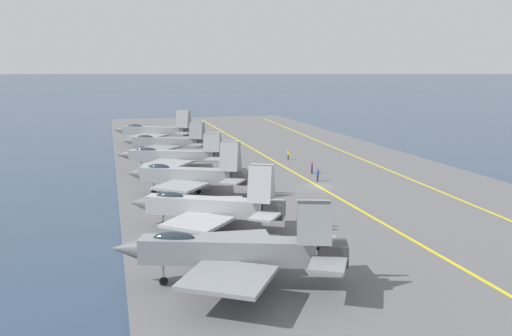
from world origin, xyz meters
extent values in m
plane|color=#2D425B|center=(0.00, 0.00, 0.00)|extent=(2000.00, 2000.00, 0.00)
cube|color=slate|center=(0.00, 0.00, 0.20)|extent=(196.19, 50.03, 0.40)
cube|color=yellow|center=(0.00, -13.76, 0.40)|extent=(176.37, 9.25, 0.01)
cube|color=yellow|center=(0.00, 0.00, 0.40)|extent=(176.57, 0.36, 0.01)
cube|color=gray|center=(-28.32, 18.12, 3.07)|extent=(5.56, 12.14, 1.74)
cone|color=#5B5E60|center=(-26.05, 24.85, 3.07)|extent=(2.30, 2.72, 1.65)
cube|color=#38383A|center=(-30.66, 11.23, 3.07)|extent=(2.53, 2.52, 1.47)
ellipsoid|color=#232D38|center=(-27.13, 21.64, 3.89)|extent=(1.86, 3.12, 0.95)
cube|color=gray|center=(-31.73, 18.84, 2.50)|extent=(7.22, 7.25, 0.28)
cube|color=gray|center=(-25.18, 16.62, 2.50)|extent=(5.60, 5.70, 0.28)
cube|color=gray|center=(-31.09, 12.78, 5.30)|extent=(1.55, 2.47, 2.71)
cube|color=gray|center=(-29.37, 12.19, 5.30)|extent=(1.55, 2.47, 2.71)
cube|color=gray|center=(-32.64, 12.43, 3.07)|extent=(3.57, 3.37, 0.20)
cube|color=gray|center=(-28.35, 10.98, 3.07)|extent=(3.12, 2.71, 0.20)
cylinder|color=#B2B2B7|center=(-26.87, 22.43, 1.30)|extent=(0.16, 0.16, 1.80)
cylinder|color=black|center=(-26.87, 22.43, 0.70)|extent=(0.40, 0.64, 0.60)
cylinder|color=#B2B2B7|center=(-29.87, 17.34, 1.30)|extent=(0.16, 0.16, 1.80)
cylinder|color=black|center=(-29.87, 17.34, 0.70)|extent=(0.40, 0.64, 0.60)
cylinder|color=#B2B2B7|center=(-27.57, 16.56, 1.30)|extent=(0.16, 0.16, 1.80)
cylinder|color=black|center=(-27.57, 16.56, 0.70)|extent=(0.40, 0.64, 0.60)
cube|color=#A8AAAF|center=(-14.64, 17.34, 2.69)|extent=(6.59, 10.72, 1.67)
cone|color=#5B5E60|center=(-11.68, 23.13, 2.69)|extent=(2.38, 2.61, 1.59)
cube|color=#38383A|center=(-17.67, 11.42, 2.69)|extent=(2.54, 2.49, 1.42)
ellipsoid|color=#232D38|center=(-13.10, 20.37, 3.49)|extent=(2.06, 2.84, 0.92)
cube|color=#A8AAAF|center=(-17.81, 18.53, 2.15)|extent=(6.98, 6.96, 0.28)
cube|color=#A8AAAF|center=(-11.83, 15.47, 2.15)|extent=(6.01, 5.85, 0.28)
cube|color=#A8AAAF|center=(-17.91, 12.89, 5.21)|extent=(1.86, 2.34, 3.31)
cube|color=#A8AAAF|center=(-16.34, 12.09, 5.21)|extent=(1.86, 2.34, 3.31)
cube|color=#A8AAAF|center=(-19.46, 12.84, 2.69)|extent=(3.51, 3.38, 0.20)
cube|color=#A8AAAF|center=(-15.48, 10.80, 2.69)|extent=(3.30, 2.85, 0.20)
cylinder|color=#B2B2B7|center=(-12.75, 21.04, 1.13)|extent=(0.16, 0.16, 1.46)
cylinder|color=black|center=(-12.75, 21.04, 0.70)|extent=(0.47, 0.63, 0.60)
cylinder|color=#B2B2B7|center=(-16.20, 16.86, 1.13)|extent=(0.16, 0.16, 1.46)
cylinder|color=black|center=(-16.20, 16.86, 0.70)|extent=(0.47, 0.63, 0.60)
cylinder|color=#B2B2B7|center=(-14.12, 15.80, 1.13)|extent=(0.16, 0.16, 1.46)
cylinder|color=black|center=(-14.12, 15.80, 0.70)|extent=(0.47, 0.63, 0.60)
cube|color=#93999E|center=(-0.60, 17.09, 2.89)|extent=(6.39, 10.76, 1.72)
cone|color=#5B5E60|center=(2.21, 22.90, 2.89)|extent=(2.39, 2.61, 1.64)
cube|color=#38383A|center=(-3.48, 11.13, 2.89)|extent=(2.57, 2.48, 1.46)
ellipsoid|color=#232D38|center=(0.87, 20.13, 3.71)|extent=(2.03, 2.85, 0.95)
cube|color=#93999E|center=(-3.79, 18.21, 2.33)|extent=(6.91, 6.88, 0.28)
cube|color=#93999E|center=(2.25, 15.29, 2.33)|extent=(5.86, 5.72, 0.28)
cube|color=#93999E|center=(-3.77, 12.61, 5.42)|extent=(1.82, 2.33, 3.29)
cube|color=#93999E|center=(-2.14, 11.82, 5.42)|extent=(1.82, 2.33, 3.29)
cube|color=#93999E|center=(-5.32, 12.52, 2.89)|extent=(3.50, 3.34, 0.20)
cube|color=#93999E|center=(-1.25, 10.56, 2.89)|extent=(3.27, 2.79, 0.20)
cylinder|color=#B2B2B7|center=(1.19, 20.81, 1.21)|extent=(0.16, 0.16, 1.63)
cylinder|color=black|center=(1.19, 20.81, 0.70)|extent=(0.46, 0.64, 0.60)
cylinder|color=#B2B2B7|center=(-2.18, 16.60, 1.21)|extent=(0.16, 0.16, 1.63)
cylinder|color=black|center=(-2.18, 16.60, 0.70)|extent=(0.46, 0.64, 0.60)
cylinder|color=#B2B2B7|center=(-0.01, 15.55, 1.21)|extent=(0.16, 0.16, 1.63)
cylinder|color=black|center=(-0.01, 15.55, 0.70)|extent=(0.46, 0.64, 0.60)
cube|color=#93999E|center=(13.89, 17.15, 2.93)|extent=(5.92, 12.02, 1.52)
cone|color=#5B5E60|center=(16.51, 23.81, 2.93)|extent=(2.20, 2.70, 1.44)
cube|color=#38383A|center=(11.21, 10.33, 2.93)|extent=(2.36, 2.50, 1.29)
ellipsoid|color=#232D38|center=(15.26, 20.63, 3.66)|extent=(1.87, 3.09, 0.84)
cube|color=#93999E|center=(10.27, 18.13, 2.44)|extent=(7.94, 7.79, 0.28)
cube|color=#93999E|center=(17.22, 15.39, 2.44)|extent=(6.59, 6.05, 0.28)
cube|color=#93999E|center=(10.96, 11.86, 5.01)|extent=(1.62, 2.47, 2.60)
cube|color=#93999E|center=(12.44, 11.28, 5.01)|extent=(1.62, 2.47, 2.60)
cube|color=#93999E|center=(9.39, 11.59, 2.93)|extent=(3.60, 3.45, 0.20)
cube|color=#93999E|center=(13.41, 10.01, 2.93)|extent=(3.21, 2.84, 0.20)
cylinder|color=#B2B2B7|center=(15.57, 21.41, 1.29)|extent=(0.16, 0.16, 1.77)
cylinder|color=black|center=(15.57, 21.41, 0.70)|extent=(0.42, 0.64, 0.60)
cylinder|color=#B2B2B7|center=(12.45, 16.38, 1.29)|extent=(0.16, 0.16, 1.77)
cylinder|color=black|center=(12.45, 16.38, 0.70)|extent=(0.42, 0.64, 0.60)
cylinder|color=#B2B2B7|center=(14.43, 15.60, 1.29)|extent=(0.16, 0.16, 1.77)
cylinder|color=black|center=(14.43, 15.60, 0.70)|extent=(0.42, 0.64, 0.60)
cube|color=gray|center=(29.28, 16.49, 2.81)|extent=(6.66, 11.22, 1.51)
cone|color=#5B5E60|center=(32.37, 22.61, 2.81)|extent=(2.28, 2.64, 1.43)
cube|color=#38383A|center=(26.12, 10.22, 2.81)|extent=(2.41, 2.49, 1.28)
ellipsoid|color=#232D38|center=(30.89, 19.69, 3.52)|extent=(2.03, 2.94, 0.83)
cube|color=gray|center=(26.12, 17.63, 2.32)|extent=(7.25, 7.24, 0.28)
cube|color=gray|center=(32.08, 14.63, 2.32)|extent=(6.17, 6.12, 0.28)
cube|color=gray|center=(25.99, 11.71, 4.97)|extent=(1.79, 2.39, 2.79)
cube|color=gray|center=(27.40, 11.00, 4.97)|extent=(1.79, 2.39, 2.79)
cube|color=gray|center=(24.41, 11.62, 2.81)|extent=(3.58, 3.47, 0.20)
cube|color=gray|center=(28.26, 9.68, 2.81)|extent=(3.32, 2.95, 0.20)
cylinder|color=#B2B2B7|center=(31.25, 20.41, 1.23)|extent=(0.16, 0.16, 1.65)
cylinder|color=black|center=(31.25, 20.41, 0.70)|extent=(0.47, 0.63, 0.60)
cylinder|color=#B2B2B7|center=(27.80, 15.89, 1.23)|extent=(0.16, 0.16, 1.65)
cylinder|color=black|center=(27.80, 15.89, 0.70)|extent=(0.47, 0.63, 0.60)
cylinder|color=#B2B2B7|center=(29.68, 14.94, 1.23)|extent=(0.16, 0.16, 1.65)
cylinder|color=black|center=(29.68, 14.94, 0.70)|extent=(0.47, 0.63, 0.60)
cube|color=gray|center=(44.52, 17.17, 2.98)|extent=(7.41, 12.19, 1.66)
cone|color=#5B5E60|center=(47.97, 23.81, 2.98)|extent=(2.52, 2.89, 1.58)
cube|color=#38383A|center=(40.99, 10.38, 2.98)|extent=(2.66, 2.73, 1.41)
ellipsoid|color=#232D38|center=(46.33, 20.65, 3.77)|extent=(2.26, 3.20, 0.91)
cube|color=gray|center=(41.17, 18.42, 2.44)|extent=(7.76, 7.77, 0.28)
cube|color=gray|center=(47.47, 15.15, 2.44)|extent=(6.59, 6.68, 0.28)
cube|color=gray|center=(40.86, 12.02, 5.50)|extent=(2.02, 2.63, 3.33)
cube|color=gray|center=(42.41, 11.21, 5.50)|extent=(2.02, 2.63, 3.33)
cube|color=gray|center=(39.25, 11.87, 2.98)|extent=(3.70, 3.64, 0.20)
cube|color=gray|center=(43.21, 9.81, 2.98)|extent=(3.40, 3.16, 0.20)
cylinder|color=#B2B2B7|center=(46.73, 21.42, 1.27)|extent=(0.16, 0.16, 1.75)
cylinder|color=black|center=(46.73, 21.42, 0.70)|extent=(0.47, 0.63, 0.60)
cylinder|color=#B2B2B7|center=(42.89, 16.55, 1.27)|extent=(0.16, 0.16, 1.75)
cylinder|color=black|center=(42.89, 16.55, 0.70)|extent=(0.47, 0.63, 0.60)
cylinder|color=#B2B2B7|center=(44.95, 15.48, 1.27)|extent=(0.16, 0.16, 1.75)
cylinder|color=black|center=(44.95, 15.48, 0.70)|extent=(0.47, 0.63, 0.60)
cylinder|color=#383328|center=(19.84, -2.54, 0.82)|extent=(0.24, 0.24, 0.84)
cube|color=yellow|center=(19.84, -2.54, 1.53)|extent=(0.40, 0.45, 0.57)
sphere|color=tan|center=(19.84, -2.54, 1.94)|extent=(0.22, 0.22, 0.22)
sphere|color=yellow|center=(19.84, -2.54, 2.00)|extent=(0.24, 0.24, 0.24)
cylinder|color=#232328|center=(2.92, -1.01, 0.83)|extent=(0.24, 0.24, 0.87)
cube|color=#284CB2|center=(2.92, -1.01, 1.57)|extent=(0.39, 0.28, 0.60)
sphere|color=tan|center=(2.92, -1.01, 2.00)|extent=(0.22, 0.22, 0.22)
sphere|color=#284CB2|center=(2.92, -1.01, 2.06)|extent=(0.24, 0.24, 0.24)
cylinder|color=#232328|center=(8.09, -2.19, 0.84)|extent=(0.24, 0.24, 0.89)
cube|color=purple|center=(8.09, -2.19, 1.57)|extent=(0.43, 0.35, 0.57)
sphere|color=tan|center=(8.09, -2.19, 1.99)|extent=(0.22, 0.22, 0.22)
sphere|color=purple|center=(8.09, -2.19, 2.05)|extent=(0.24, 0.24, 0.24)
camera|label=1|loc=(-63.38, 25.60, 15.72)|focal=38.00mm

